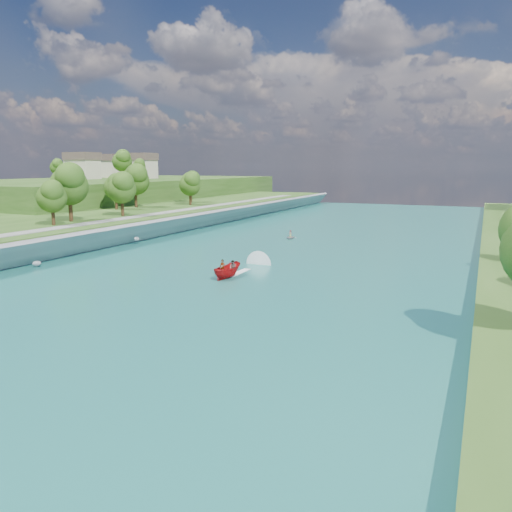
% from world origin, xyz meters
% --- Properties ---
extents(ground, '(260.00, 260.00, 0.00)m').
position_xyz_m(ground, '(0.00, 0.00, 0.00)').
color(ground, '#2D5119').
rests_on(ground, ground).
extents(river_water, '(55.00, 240.00, 0.10)m').
position_xyz_m(river_water, '(0.00, 20.00, 0.05)').
color(river_water, '#196058').
rests_on(river_water, ground).
extents(ridge_west, '(60.00, 120.00, 9.00)m').
position_xyz_m(ridge_west, '(-82.50, 95.00, 4.50)').
color(ridge_west, '#2D5119').
rests_on(ridge_west, ground).
extents(riprap_bank, '(4.49, 236.00, 4.05)m').
position_xyz_m(riprap_bank, '(-25.84, 19.05, 1.79)').
color(riprap_bank, slate).
rests_on(riprap_bank, ground).
extents(riverside_path, '(3.00, 200.00, 0.10)m').
position_xyz_m(riverside_path, '(-32.50, 20.00, 3.55)').
color(riverside_path, gray).
rests_on(riverside_path, berm_west).
extents(ridge_houses, '(29.50, 29.50, 8.40)m').
position_xyz_m(ridge_houses, '(-88.67, 100.00, 13.31)').
color(ridge_houses, beige).
rests_on(ridge_houses, ridge_west).
extents(trees_ridge, '(15.70, 44.42, 10.28)m').
position_xyz_m(trees_ridge, '(-73.40, 86.85, 13.37)').
color(trees_ridge, '#295015').
rests_on(trees_ridge, ridge_west).
extents(motorboat, '(3.60, 19.24, 2.21)m').
position_xyz_m(motorboat, '(0.80, 15.86, 0.92)').
color(motorboat, '#AE0D0F').
rests_on(motorboat, river_water).
extents(raft, '(2.51, 3.13, 1.51)m').
position_xyz_m(raft, '(-3.92, 47.99, 0.44)').
color(raft, '#94959C').
rests_on(raft, river_water).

